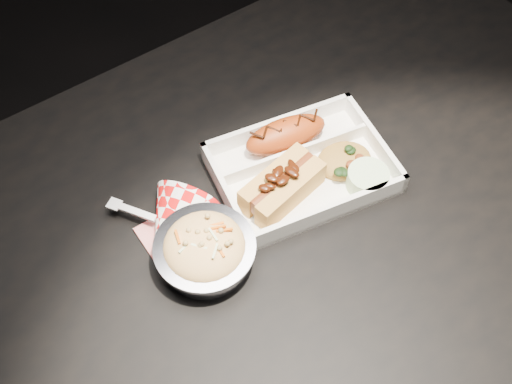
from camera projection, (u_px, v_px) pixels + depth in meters
floor at (278, 381)px, 1.56m from camera, size 4.00×4.00×0.05m
dining_table at (290, 238)px, 1.00m from camera, size 1.20×0.80×0.75m
food_tray at (301, 170)px, 0.95m from camera, size 0.28×0.23×0.04m
fried_pastry at (286, 135)px, 0.96m from camera, size 0.14×0.08×0.05m
hotdog at (282, 185)px, 0.91m from camera, size 0.13×0.08×0.06m
fried_rice_mound at (345, 156)px, 0.95m from camera, size 0.10×0.09×0.03m
cupcake_liner at (367, 179)px, 0.92m from camera, size 0.06×0.06×0.03m
foil_coleslaw_cup at (205, 249)px, 0.85m from camera, size 0.14×0.14×0.07m
napkin_fork at (172, 226)px, 0.89m from camera, size 0.15×0.16×0.10m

